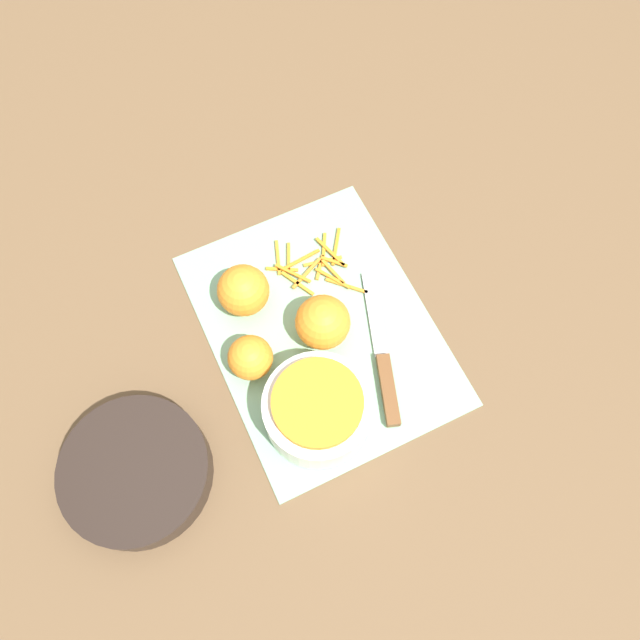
% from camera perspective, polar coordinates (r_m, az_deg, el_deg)
% --- Properties ---
extents(ground_plane, '(4.00, 4.00, 0.00)m').
position_cam_1_polar(ground_plane, '(0.98, -0.00, -0.82)').
color(ground_plane, brown).
extents(cutting_board, '(0.43, 0.33, 0.01)m').
position_cam_1_polar(cutting_board, '(0.97, -0.00, -0.76)').
color(cutting_board, '#84B793').
rests_on(cutting_board, ground_plane).
extents(bowl_speckled, '(0.16, 0.16, 0.08)m').
position_cam_1_polar(bowl_speckled, '(0.89, -0.23, -8.16)').
color(bowl_speckled, silver).
rests_on(bowl_speckled, cutting_board).
extents(bowl_dark, '(0.21, 0.21, 0.05)m').
position_cam_1_polar(bowl_dark, '(0.93, -16.43, -13.16)').
color(bowl_dark, black).
rests_on(bowl_dark, ground_plane).
extents(knife, '(0.25, 0.10, 0.02)m').
position_cam_1_polar(knife, '(0.94, 5.98, -4.82)').
color(knife, brown).
rests_on(knife, cutting_board).
extents(orange_left, '(0.08, 0.08, 0.08)m').
position_cam_1_polar(orange_left, '(0.96, -7.03, 2.70)').
color(orange_left, orange).
rests_on(orange_left, cutting_board).
extents(orange_right, '(0.08, 0.08, 0.08)m').
position_cam_1_polar(orange_right, '(0.93, 0.38, -0.15)').
color(orange_right, orange).
rests_on(orange_right, cutting_board).
extents(orange_back, '(0.07, 0.07, 0.07)m').
position_cam_1_polar(orange_back, '(0.92, -6.39, -3.43)').
color(orange_back, orange).
rests_on(orange_back, cutting_board).
extents(peel_pile, '(0.15, 0.14, 0.01)m').
position_cam_1_polar(peel_pile, '(1.01, -0.48, 5.03)').
color(peel_pile, orange).
rests_on(peel_pile, cutting_board).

